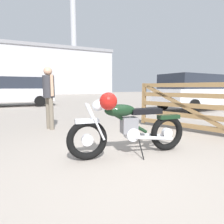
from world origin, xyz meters
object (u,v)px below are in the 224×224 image
Objects in this scene: blue_hatchback_right at (197,91)px; bystander at (49,92)px; red_hatchback_near at (14,91)px; vintage_motorcycle at (128,127)px; timber_gate at (194,105)px.

bystander is at bearing -173.84° from blue_hatchback_right.
red_hatchback_near reaches higher than bystander.
bystander is at bearing -63.22° from vintage_motorcycle.
red_hatchback_near is at bearing 139.74° from blue_hatchback_right.
blue_hatchback_right is at bearing 144.45° from red_hatchback_near.
red_hatchback_near is (-1.32, 7.36, -0.08)m from bystander.
blue_hatchback_right reaches higher than vintage_motorcycle.
blue_hatchback_right is (7.14, 1.45, -0.08)m from bystander.
timber_gate is at bearing -156.35° from vintage_motorcycle.
bystander reaches higher than vintage_motorcycle.
bystander is (-3.25, 1.87, 0.32)m from timber_gate.
red_hatchback_near is 0.97× the size of blue_hatchback_right.
vintage_motorcycle is at bearing 89.08° from bystander.
timber_gate is at bearing 115.74° from red_hatchback_near.
red_hatchback_near is at bearing -70.81° from vintage_motorcycle.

